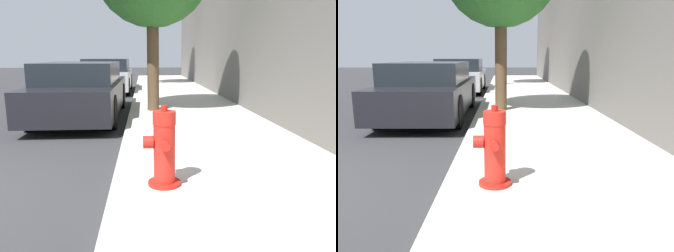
{
  "view_description": "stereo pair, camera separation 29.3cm",
  "coord_description": "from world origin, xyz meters",
  "views": [
    {
      "loc": [
        2.24,
        -3.15,
        1.46
      ],
      "look_at": [
        2.57,
        1.32,
        0.5
      ],
      "focal_mm": 35.0,
      "sensor_mm": 36.0,
      "label": 1
    },
    {
      "loc": [
        2.54,
        -3.16,
        1.46
      ],
      "look_at": [
        2.57,
        1.32,
        0.5
      ],
      "focal_mm": 35.0,
      "sensor_mm": 36.0,
      "label": 2
    }
  ],
  "objects": [
    {
      "name": "parked_car_mid",
      "position": [
        0.76,
        10.51,
        0.66
      ],
      "size": [
        1.88,
        3.94,
        1.35
      ],
      "color": "#B7B7BC",
      "rests_on": "ground_plane"
    },
    {
      "name": "sidewalk_slab",
      "position": [
        3.37,
        0.0,
        0.06
      ],
      "size": [
        2.99,
        40.0,
        0.13
      ],
      "color": "beige",
      "rests_on": "ground_plane"
    },
    {
      "name": "parked_car_near",
      "position": [
        0.77,
        4.79,
        0.66
      ],
      "size": [
        1.82,
        4.57,
        1.32
      ],
      "color": "black",
      "rests_on": "ground_plane"
    },
    {
      "name": "fire_hydrant",
      "position": [
        2.44,
        0.12,
        0.51
      ],
      "size": [
        0.4,
        0.41,
        0.85
      ],
      "color": "red",
      "rests_on": "sidewalk_slab"
    }
  ]
}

